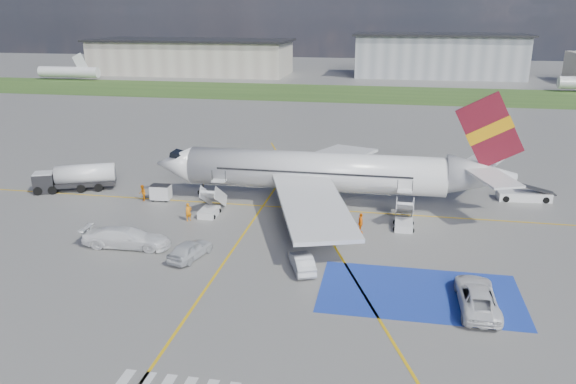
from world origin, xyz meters
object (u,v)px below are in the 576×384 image
(fuel_tanker, at_px, (76,180))
(car_silver_a, at_px, (190,249))
(airliner, at_px, (330,172))
(gpu_cart, at_px, (161,193))
(van_white_a, at_px, (477,293))
(belt_loader, at_px, (524,196))
(van_white_b, at_px, (126,234))
(car_silver_b, at_px, (302,262))

(fuel_tanker, distance_m, car_silver_a, 23.72)
(car_silver_a, bearing_deg, fuel_tanker, -23.44)
(airliner, xyz_separation_m, car_silver_a, (-9.39, -15.38, -2.63))
(gpu_cart, relative_size, van_white_a, 0.39)
(belt_loader, bearing_deg, fuel_tanker, -178.33)
(van_white_b, bearing_deg, car_silver_a, -103.10)
(belt_loader, distance_m, car_silver_a, 35.68)
(gpu_cart, xyz_separation_m, car_silver_b, (17.18, -13.72, -0.09))
(car_silver_a, height_order, car_silver_b, car_silver_a)
(fuel_tanker, distance_m, car_silver_b, 31.67)
(gpu_cart, distance_m, car_silver_a, 15.44)
(airliner, height_order, van_white_b, airliner)
(car_silver_a, height_order, van_white_a, van_white_a)
(car_silver_b, bearing_deg, van_white_a, 144.71)
(airliner, distance_m, car_silver_a, 18.21)
(gpu_cart, height_order, car_silver_b, gpu_cart)
(gpu_cart, relative_size, belt_loader, 0.36)
(van_white_b, bearing_deg, fuel_tanker, 41.06)
(fuel_tanker, bearing_deg, van_white_b, -69.59)
(airliner, xyz_separation_m, belt_loader, (19.99, 4.86, -2.96))
(airliner, height_order, car_silver_b, airliner)
(car_silver_b, bearing_deg, airliner, -111.30)
(belt_loader, distance_m, van_white_b, 40.22)
(belt_loader, bearing_deg, gpu_cart, -174.20)
(gpu_cart, height_order, van_white_a, van_white_a)
(fuel_tanker, xyz_separation_m, car_silver_b, (27.74, -15.27, -0.54))
(gpu_cart, bearing_deg, van_white_b, -82.56)
(car_silver_a, bearing_deg, van_white_a, -174.98)
(belt_loader, relative_size, car_silver_b, 1.42)
(fuel_tanker, bearing_deg, airliner, -21.06)
(airliner, distance_m, gpu_cart, 17.74)
(car_silver_b, bearing_deg, belt_loader, -154.72)
(airliner, xyz_separation_m, car_silver_b, (-0.22, -15.90, -2.72))
(fuel_tanker, relative_size, car_silver_a, 1.94)
(airliner, distance_m, car_silver_b, 16.14)
(airliner, relative_size, van_white_b, 6.54)
(car_silver_a, bearing_deg, belt_loader, -130.43)
(fuel_tanker, height_order, van_white_a, fuel_tanker)
(belt_loader, bearing_deg, van_white_b, -156.64)
(fuel_tanker, height_order, car_silver_a, fuel_tanker)
(fuel_tanker, relative_size, van_white_b, 1.54)
(fuel_tanker, relative_size, belt_loader, 1.48)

